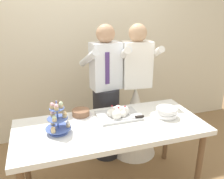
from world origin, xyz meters
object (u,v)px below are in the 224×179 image
object	(u,v)px
person_bride	(135,112)
plate_stack	(166,112)
round_cake	(81,113)
dessert_table	(111,132)
main_cake_tray	(118,113)
cupcake_stand	(58,120)
person_groom	(106,102)

from	to	relation	value
person_bride	plate_stack	bearing A→B (deg)	-81.65
round_cake	person_bride	world-z (taller)	person_bride
dessert_table	main_cake_tray	size ratio (longest dim) A/B	4.13
dessert_table	person_bride	xyz separation A→B (m)	(0.51, 0.58, -0.12)
cupcake_stand	person_groom	size ratio (longest dim) A/B	0.18
plate_stack	person_bride	xyz separation A→B (m)	(-0.09, 0.59, -0.24)
plate_stack	person_groom	bearing A→B (deg)	125.72
cupcake_stand	person_groom	bearing A→B (deg)	44.45
cupcake_stand	dessert_table	bearing A→B (deg)	-0.90
round_cake	person_bride	distance (m)	0.83
person_groom	person_bride	bearing A→B (deg)	-6.51
cupcake_stand	person_groom	xyz separation A→B (m)	(0.63, 0.61, -0.15)
person_groom	round_cake	bearing A→B (deg)	-136.84
dessert_table	person_bride	size ratio (longest dim) A/B	1.08
person_bride	cupcake_stand	bearing A→B (deg)	-150.04
round_cake	person_bride	xyz separation A→B (m)	(0.74, 0.31, -0.22)
main_cake_tray	plate_stack	distance (m)	0.49
person_groom	person_bride	distance (m)	0.40
main_cake_tray	plate_stack	world-z (taller)	main_cake_tray
main_cake_tray	round_cake	size ratio (longest dim) A/B	1.81
main_cake_tray	person_bride	xyz separation A→B (m)	(0.38, 0.45, -0.23)
plate_stack	person_groom	size ratio (longest dim) A/B	0.13
dessert_table	cupcake_stand	distance (m)	0.53
main_cake_tray	person_bride	size ratio (longest dim) A/B	0.26
main_cake_tray	plate_stack	bearing A→B (deg)	-16.96
dessert_table	round_cake	distance (m)	0.37
plate_stack	person_bride	size ratio (longest dim) A/B	0.13
round_cake	person_bride	size ratio (longest dim) A/B	0.14
plate_stack	round_cake	distance (m)	0.87
plate_stack	main_cake_tray	bearing A→B (deg)	163.04
dessert_table	plate_stack	bearing A→B (deg)	-0.80
cupcake_stand	person_bride	xyz separation A→B (m)	(0.99, 0.57, -0.32)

